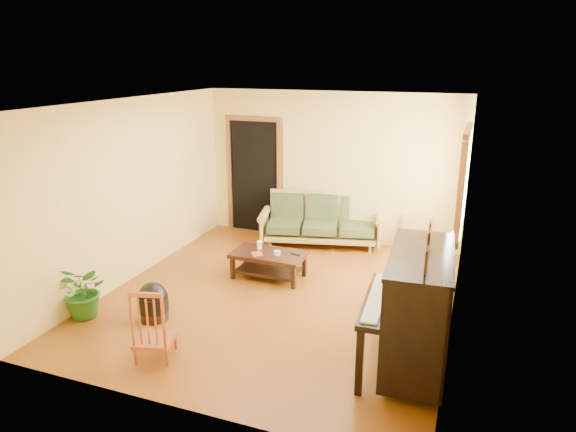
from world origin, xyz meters
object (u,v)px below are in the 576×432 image
at_px(piano, 417,312).
at_px(ceramic_crock, 447,253).
at_px(coffee_table, 269,265).
at_px(armchair, 423,266).
at_px(footstool, 153,305).
at_px(potted_plant, 84,291).
at_px(sofa, 321,220).
at_px(red_chair, 154,322).

height_order(piano, ceramic_crock, piano).
bearing_deg(piano, coffee_table, 141.81).
xyz_separation_m(armchair, footstool, (-3.04, -1.86, -0.25)).
height_order(armchair, potted_plant, armchair).
xyz_separation_m(sofa, armchair, (1.88, -1.43, -0.01)).
bearing_deg(armchair, potted_plant, -151.09).
xyz_separation_m(coffee_table, ceramic_crock, (2.43, 1.65, -0.08)).
distance_m(sofa, footstool, 3.50).
bearing_deg(potted_plant, coffee_table, 48.85).
distance_m(coffee_table, footstool, 1.88).
height_order(red_chair, potted_plant, red_chair).
relative_size(piano, potted_plant, 2.05).
relative_size(coffee_table, piano, 0.74).
xyz_separation_m(armchair, potted_plant, (-3.86, -2.11, -0.08)).
xyz_separation_m(piano, red_chair, (-2.65, -0.78, -0.22)).
distance_m(sofa, potted_plant, 4.06).
bearing_deg(armchair, red_chair, -134.13).
bearing_deg(piano, armchair, 90.76).
bearing_deg(coffee_table, armchair, 5.05).
xyz_separation_m(sofa, piano, (2.01, -3.23, 0.20)).
bearing_deg(ceramic_crock, armchair, -99.61).
height_order(piano, potted_plant, piano).
bearing_deg(armchair, piano, -85.60).
relative_size(sofa, footstool, 5.38).
bearing_deg(coffee_table, piano, -34.76).
relative_size(armchair, ceramic_crock, 3.69).
bearing_deg(coffee_table, sofa, 79.49).
bearing_deg(sofa, coffee_table, -113.92).
xyz_separation_m(sofa, potted_plant, (-1.98, -3.55, -0.09)).
distance_m(piano, ceramic_crock, 3.29).
distance_m(sofa, ceramic_crock, 2.15).
bearing_deg(armchair, coffee_table, -174.74).
relative_size(piano, footstool, 3.81).
height_order(red_chair, ceramic_crock, red_chair).
xyz_separation_m(armchair, ceramic_crock, (0.25, 1.45, -0.31)).
bearing_deg(sofa, potted_plant, -132.58).
bearing_deg(sofa, armchair, -50.77).
height_order(armchair, footstool, armchair).
xyz_separation_m(piano, ceramic_crock, (0.11, 3.25, -0.53)).
bearing_deg(coffee_table, potted_plant, -131.15).
height_order(coffee_table, potted_plant, potted_plant).
xyz_separation_m(piano, potted_plant, (-3.99, -0.31, -0.29)).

